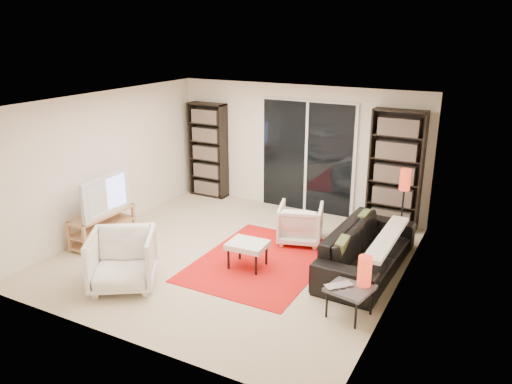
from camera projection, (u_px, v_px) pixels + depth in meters
floor at (233, 255)px, 7.82m from camera, size 5.00×5.00×0.00m
wall_back at (298, 148)px, 9.54m from camera, size 5.00×0.02×2.40m
wall_front at (114, 244)px, 5.34m from camera, size 5.00×0.02×2.40m
wall_left at (106, 162)px, 8.55m from camera, size 0.02×5.00×2.40m
wall_right at (401, 210)px, 6.33m from camera, size 0.02×5.00×2.40m
ceiling at (231, 102)px, 7.06m from camera, size 5.00×5.00×0.02m
sliding_door at (307, 157)px, 9.47m from camera, size 1.92×0.08×2.16m
bookshelf_left at (208, 150)px, 10.33m from camera, size 0.80×0.30×1.95m
bookshelf_right at (395, 171)px, 8.60m from camera, size 0.90×0.30×2.10m
tv_stand at (103, 226)px, 8.28m from camera, size 0.39×1.21×0.50m
tv at (101, 194)px, 8.09m from camera, size 0.25×1.15×0.66m
rug at (261, 261)px, 7.61m from camera, size 1.79×2.42×0.01m
sofa at (367, 249)px, 7.27m from camera, size 0.95×2.27×0.65m
armchair_back at (300, 223)px, 8.23m from camera, size 0.87×0.89×0.65m
armchair_front at (123, 260)px, 6.78m from camera, size 1.18×1.18×0.79m
ottoman at (248, 246)px, 7.33m from camera, size 0.58×0.48×0.40m
side_table at (350, 290)px, 6.08m from camera, size 0.59×0.59×0.40m
laptop at (341, 288)px, 6.02m from camera, size 0.40×0.41×0.03m
table_lamp at (365, 271)px, 6.05m from camera, size 0.17×0.17×0.38m
floor_lamp at (404, 188)px, 7.97m from camera, size 0.19×0.19×1.27m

